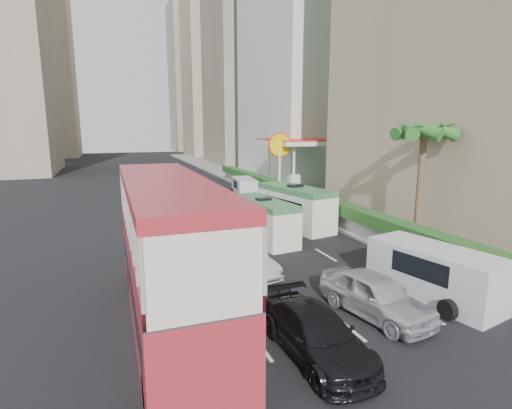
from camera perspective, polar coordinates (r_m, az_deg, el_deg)
name	(u,v)px	position (r m, az deg, el deg)	size (l,w,h in m)	color
ground_plane	(327,301)	(16.25, 10.13, -13.37)	(200.00, 200.00, 0.00)	black
double_decker_bus	(169,255)	(13.47, -12.32, -7.12)	(2.50, 11.00, 5.06)	#AE2630
car_silver_lane_a	(247,274)	(18.65, -1.31, -9.92)	(1.43, 4.10, 1.35)	silver
car_silver_lane_b	(374,315)	(15.51, 16.52, -14.92)	(1.83, 4.55, 1.55)	silver
car_black	(315,355)	(12.81, 8.48, -20.47)	(1.93, 4.76, 1.38)	black
van_asset	(223,210)	(32.54, -4.79, -0.85)	(2.17, 4.70, 1.31)	silver
minibus_near	(263,220)	(23.70, 1.07, -2.27)	(1.84, 5.52, 2.45)	silver
minibus_far	(295,207)	(26.97, 5.58, -0.35)	(2.07, 6.21, 2.75)	silver
panel_van_near	(434,273)	(17.38, 24.14, -8.94)	(2.05, 5.11, 2.05)	silver
panel_van_far	(245,188)	(38.50, -1.63, 2.40)	(1.81, 4.52, 1.81)	silver
sidewalk	(281,191)	(41.74, 3.64, 1.92)	(6.00, 120.00, 0.18)	#99968C
kerb_wall	(306,207)	(30.67, 7.11, -0.33)	(0.30, 44.00, 1.00)	silver
hedge	(306,196)	(30.52, 7.15, 1.23)	(1.10, 44.00, 0.70)	#2D6626
palm_tree	(420,190)	(22.98, 22.36, 1.96)	(0.36, 0.36, 6.40)	brown
shell_station	(299,167)	(40.02, 6.16, 5.33)	(6.50, 8.00, 5.50)	silver
tower_mid	(255,21)	(77.42, -0.19, 24.70)	(16.00, 16.00, 50.00)	gray
tower_far_a	(216,60)	(99.06, -5.80, 19.85)	(14.00, 14.00, 44.00)	tan
tower_far_b	(196,79)	(120.03, -8.51, 17.26)	(14.00, 14.00, 40.00)	gray
tower_left_b	(32,51)	(105.00, -29.35, 18.61)	(16.00, 16.00, 46.00)	tan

